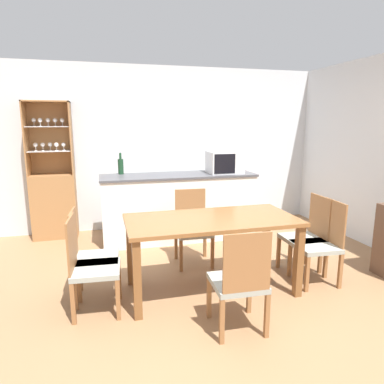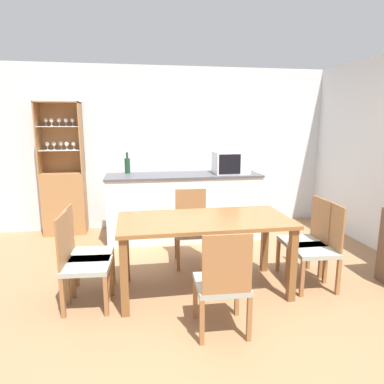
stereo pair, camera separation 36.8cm
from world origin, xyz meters
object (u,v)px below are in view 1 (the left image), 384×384
Objects in this scene: dining_chair_head_near at (239,282)px; dining_chair_side_left_near at (91,267)px; dining_chair_head_far at (193,228)px; dining_chair_side_right_near at (320,243)px; microwave at (225,162)px; dining_chair_side_right_far at (306,236)px; display_cabinet at (54,196)px; wine_bottle at (121,166)px; dining_table at (212,228)px; dining_chair_side_left_far at (91,256)px.

dining_chair_head_near and dining_chair_side_left_near have the same top height.
dining_chair_side_right_near is at bearing 146.86° from dining_chair_head_far.
dining_chair_head_near is 1.46m from dining_chair_head_far.
dining_chair_head_far is 1.33m from microwave.
dining_chair_head_far is 1.31m from dining_chair_side_right_far.
display_cabinet reaches higher than dining_chair_side_right_far.
dining_chair_side_left_near is (-1.17, -0.85, 0.00)m from dining_chair_head_far.
display_cabinet is 2.24× the size of dining_chair_side_right_far.
dining_chair_side_right_far is 2.89× the size of wine_bottle.
dining_chair_side_right_far is 1.00× the size of dining_chair_side_left_near.
microwave is at bearing 65.80° from dining_table.
display_cabinet is at bearing -36.96° from dining_chair_head_far.
dining_table is at bearing 92.24° from dining_chair_head_near.
dining_chair_head_near is 2.80m from wine_bottle.
dining_chair_side_left_far and dining_chair_side_right_near have the same top height.
dining_chair_side_right_near is 2.89× the size of wine_bottle.
wine_bottle is (-1.48, 0.27, -0.04)m from microwave.
dining_chair_head_far is at bearing -129.24° from microwave.
dining_chair_head_near reaches higher than dining_table.
dining_table is 0.77m from dining_chair_head_far.
dining_chair_head_near is at bearing 57.59° from dining_chair_side_left_far.
display_cabinet is at bearing 128.21° from dining_table.
microwave reaches higher than dining_chair_side_right_far.
dining_chair_side_left_far and dining_chair_side_right_far have the same top height.
display_cabinet is at bearing 55.91° from dining_chair_side_right_far.
dining_table is 1.90× the size of dining_chair_side_right_near.
dining_table is 3.45× the size of microwave.
microwave is at bearing 75.15° from dining_chair_head_near.
dining_chair_side_left_far reaches higher than dining_table.
dining_chair_head_near is at bearing -73.93° from wine_bottle.
dining_chair_side_left_near is at bearing -101.46° from wine_bottle.
dining_chair_side_right_near is (-0.00, -0.25, 0.00)m from dining_chair_side_right_far.
dining_chair_side_left_far is 1.82× the size of microwave.
dining_chair_side_left_near is (-1.16, 0.61, 0.00)m from dining_chair_head_near.
dining_chair_head_far is at bearing -56.78° from wine_bottle.
dining_chair_head_near is at bearing -90.16° from dining_table.
display_cabinet is 2.38m from dining_chair_side_left_near.
dining_chair_head_near is 1.00× the size of dining_chair_head_far.
display_cabinet is at bearing -161.92° from dining_chair_side_left_near.
dining_chair_side_right_far is at bearing 93.85° from dining_chair_side_left_far.
dining_chair_side_left_far is (0.56, -2.07, -0.19)m from display_cabinet.
microwave is 1.59× the size of wine_bottle.
dining_chair_side_left_far is 1.44m from dining_chair_head_near.
dining_chair_head_near is 2.55m from microwave.
wine_bottle is (-0.76, 1.16, 0.64)m from dining_chair_head_far.
dining_chair_side_left_near is (-2.33, -0.24, 0.00)m from dining_chair_side_right_far.
dining_chair_head_near is 1.44m from dining_chair_side_right_far.
dining_chair_side_right_far is at bearing -35.62° from display_cabinet.
dining_chair_side_right_near is at bearing 29.84° from dining_chair_head_near.
dining_chair_side_right_near is (1.16, -0.86, 0.00)m from dining_chair_head_far.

